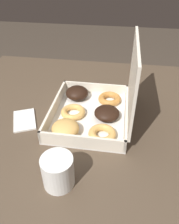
{
  "coord_description": "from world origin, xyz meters",
  "views": [
    {
      "loc": [
        0.63,
        0.18,
        1.26
      ],
      "look_at": [
        0.02,
        0.09,
        0.8
      ],
      "focal_mm": 35.0,
      "sensor_mm": 36.0,
      "label": 1
    }
  ],
  "objects": [
    {
      "name": "coffee_mug",
      "position": [
        0.31,
        0.06,
        0.82
      ],
      "size": [
        0.08,
        0.08,
        0.09
      ],
      "color": "white",
      "rests_on": "dining_table"
    },
    {
      "name": "paper_napkin",
      "position": [
        0.08,
        -0.13,
        0.78
      ],
      "size": [
        0.14,
        0.11,
        0.01
      ],
      "color": "white",
      "rests_on": "dining_table"
    },
    {
      "name": "dining_table",
      "position": [
        0.0,
        0.0,
        0.66
      ],
      "size": [
        0.91,
        0.96,
        0.77
      ],
      "color": "#4C3D2D",
      "rests_on": "ground_plane"
    },
    {
      "name": "donut_box",
      "position": [
        0.02,
        0.11,
        0.82
      ],
      "size": [
        0.32,
        0.27,
        0.28
      ],
      "color": "silver",
      "rests_on": "dining_table"
    },
    {
      "name": "ground_plane",
      "position": [
        0.0,
        0.0,
        0.0
      ],
      "size": [
        8.0,
        8.0,
        0.0
      ],
      "primitive_type": "plane",
      "color": "#42382D"
    }
  ]
}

